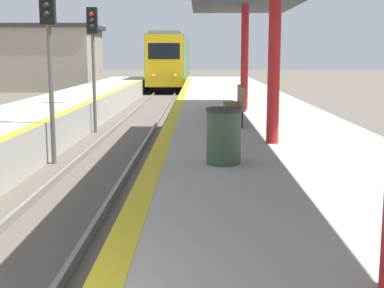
{
  "coord_description": "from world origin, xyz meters",
  "views": [
    {
      "loc": [
        2.35,
        -2.58,
        2.72
      ],
      "look_at": [
        2.11,
        17.25,
        -0.58
      ],
      "focal_mm": 50.0,
      "sensor_mm": 36.0,
      "label": 1
    }
  ],
  "objects_px": {
    "signal_mid": "(49,42)",
    "trash_bin": "(224,136)",
    "bench": "(236,104)",
    "signal_far": "(93,46)",
    "train": "(172,61)"
  },
  "relations": [
    {
      "from": "signal_mid",
      "to": "trash_bin",
      "type": "distance_m",
      "value": 6.67
    },
    {
      "from": "train",
      "to": "trash_bin",
      "type": "xyz_separation_m",
      "value": [
        2.74,
        -40.24,
        -0.76
      ]
    },
    {
      "from": "trash_bin",
      "to": "signal_far",
      "type": "bearing_deg",
      "value": 110.99
    },
    {
      "from": "signal_mid",
      "to": "signal_far",
      "type": "xyz_separation_m",
      "value": [
        -0.02,
        5.62,
        0.0
      ]
    },
    {
      "from": "signal_far",
      "to": "trash_bin",
      "type": "height_order",
      "value": "signal_far"
    },
    {
      "from": "trash_bin",
      "to": "bench",
      "type": "bearing_deg",
      "value": 83.77
    },
    {
      "from": "train",
      "to": "trash_bin",
      "type": "bearing_deg",
      "value": -86.1
    },
    {
      "from": "train",
      "to": "bench",
      "type": "height_order",
      "value": "train"
    },
    {
      "from": "signal_far",
      "to": "bench",
      "type": "bearing_deg",
      "value": -50.93
    },
    {
      "from": "signal_mid",
      "to": "trash_bin",
      "type": "height_order",
      "value": "signal_mid"
    },
    {
      "from": "bench",
      "to": "signal_mid",
      "type": "bearing_deg",
      "value": 178.93
    },
    {
      "from": "signal_far",
      "to": "bench",
      "type": "height_order",
      "value": "signal_far"
    },
    {
      "from": "signal_far",
      "to": "trash_bin",
      "type": "bearing_deg",
      "value": -69.01
    },
    {
      "from": "train",
      "to": "signal_mid",
      "type": "xyz_separation_m",
      "value": [
        -1.32,
        -35.2,
        0.81
      ]
    },
    {
      "from": "train",
      "to": "signal_far",
      "type": "bearing_deg",
      "value": -92.61
    }
  ]
}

